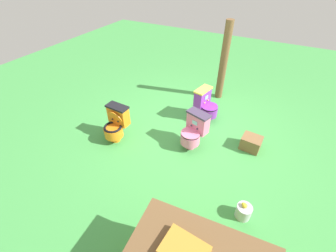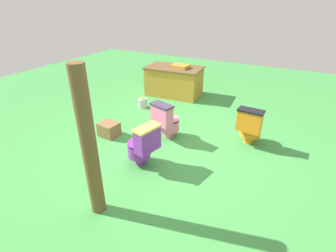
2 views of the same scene
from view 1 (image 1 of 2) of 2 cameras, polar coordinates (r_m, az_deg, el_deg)
The scene contains 7 objects.
ground at distance 4.77m, azimuth 5.95°, elevation -1.96°, with size 14.00×14.00×0.00m, color #429947.
toilet_purple at distance 5.03m, azimuth 9.59°, elevation 5.28°, with size 0.57×0.50×0.73m.
toilet_pink at distance 4.27m, azimuth 6.51°, elevation -1.22°, with size 0.53×0.59×0.73m.
toilet_orange at distance 4.53m, azimuth -13.05°, elevation 0.58°, with size 0.44×0.51×0.73m.
wooden_post at distance 5.71m, azimuth 13.87°, elevation 15.42°, with size 0.18×0.18×1.88m, color brown.
small_crate at distance 4.63m, azimuth 20.23°, elevation -4.02°, with size 0.36×0.31×0.27m, color brown.
lemon_bucket at distance 3.62m, azimuth 18.54°, elevation -19.74°, with size 0.22×0.22×0.28m.
Camera 1 is at (-1.24, 3.42, 3.09)m, focal length 24.13 mm.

